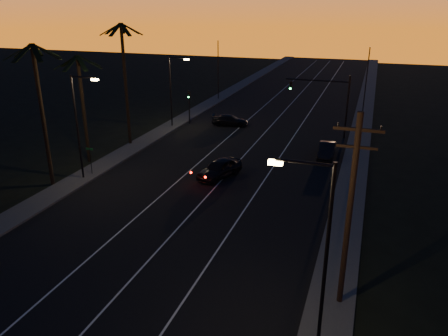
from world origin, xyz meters
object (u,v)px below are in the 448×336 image
at_px(utility_pole, 350,210).
at_px(signal_mast, 326,95).
at_px(lead_car, 220,168).
at_px(right_car, 327,150).
at_px(cross_car, 230,120).

distance_m(utility_pole, signal_mast, 30.33).
height_order(signal_mast, lead_car, signal_mast).
height_order(lead_car, right_car, lead_car).
bearing_deg(cross_car, utility_pole, -62.56).
xyz_separation_m(right_car, cross_car, (-12.75, 8.15, -0.05)).
bearing_deg(right_car, lead_car, -134.29).
bearing_deg(right_car, cross_car, 147.42).
xyz_separation_m(signal_mast, lead_car, (-7.06, -15.74, -3.97)).
bearing_deg(signal_mast, right_car, -80.68).
height_order(lead_car, cross_car, lead_car).
relative_size(signal_mast, right_car, 1.64).
xyz_separation_m(lead_car, right_car, (8.25, 8.46, -0.09)).
bearing_deg(right_car, signal_mast, 99.32).
bearing_deg(utility_pole, cross_car, 117.44).
distance_m(lead_car, right_car, 11.82).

